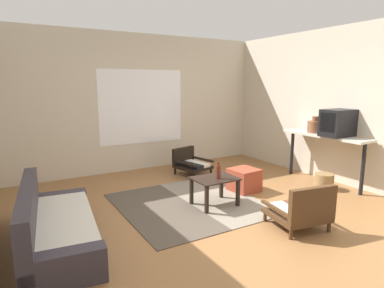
# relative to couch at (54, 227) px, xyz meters

# --- Properties ---
(ground_plane) EXTENTS (7.80, 7.80, 0.00)m
(ground_plane) POSITION_rel_couch_xyz_m (2.07, -0.43, -0.21)
(ground_plane) COLOR olive
(far_wall_with_window) EXTENTS (5.60, 0.13, 2.70)m
(far_wall_with_window) POSITION_rel_couch_xyz_m (2.07, 2.63, 1.14)
(far_wall_with_window) COLOR beige
(far_wall_with_window) RESTS_ON ground
(side_wall_right) EXTENTS (0.12, 6.60, 2.70)m
(side_wall_right) POSITION_rel_couch_xyz_m (4.73, -0.13, 1.14)
(side_wall_right) COLOR beige
(side_wall_right) RESTS_ON ground
(area_rug) EXTENTS (1.96, 2.03, 0.01)m
(area_rug) POSITION_rel_couch_xyz_m (1.88, 0.33, -0.21)
(area_rug) COLOR #4C4238
(area_rug) RESTS_ON ground
(couch) EXTENTS (0.93, 1.91, 0.68)m
(couch) POSITION_rel_couch_xyz_m (0.00, 0.00, 0.00)
(couch) COLOR #38333D
(couch) RESTS_ON ground
(coffee_table) EXTENTS (0.61, 0.48, 0.41)m
(coffee_table) POSITION_rel_couch_xyz_m (2.16, 0.10, 0.12)
(coffee_table) COLOR black
(coffee_table) RESTS_ON ground
(armchair_by_window) EXTENTS (0.67, 0.72, 0.50)m
(armchair_by_window) POSITION_rel_couch_xyz_m (2.69, 1.70, 0.01)
(armchair_by_window) COLOR black
(armchair_by_window) RESTS_ON ground
(armchair_striped_foreground) EXTENTS (0.73, 0.71, 0.58)m
(armchair_striped_foreground) POSITION_rel_couch_xyz_m (2.62, -1.08, 0.03)
(armchair_striped_foreground) COLOR #472D19
(armchair_striped_foreground) RESTS_ON ground
(ottoman_orange) EXTENTS (0.46, 0.46, 0.37)m
(ottoman_orange) POSITION_rel_couch_xyz_m (2.94, 0.38, -0.03)
(ottoman_orange) COLOR #993D28
(ottoman_orange) RESTS_ON ground
(console_shelf) EXTENTS (0.42, 1.56, 0.87)m
(console_shelf) POSITION_rel_couch_xyz_m (4.41, 0.01, 0.56)
(console_shelf) COLOR beige
(console_shelf) RESTS_ON ground
(crt_television) EXTENTS (0.54, 0.36, 0.45)m
(crt_television) POSITION_rel_couch_xyz_m (4.41, -0.21, 0.88)
(crt_television) COLOR black
(crt_television) RESTS_ON console_shelf
(clay_vase) EXTENTS (0.26, 0.26, 0.29)m
(clay_vase) POSITION_rel_couch_xyz_m (4.41, 0.25, 0.77)
(clay_vase) COLOR brown
(clay_vase) RESTS_ON console_shelf
(glass_bottle) EXTENTS (0.07, 0.07, 0.25)m
(glass_bottle) POSITION_rel_couch_xyz_m (2.18, 0.04, 0.30)
(glass_bottle) COLOR #5B2319
(glass_bottle) RESTS_ON coffee_table
(wicker_basket) EXTENTS (0.31, 0.31, 0.26)m
(wicker_basket) POSITION_rel_couch_xyz_m (4.16, -0.21, -0.08)
(wicker_basket) COLOR olive
(wicker_basket) RESTS_ON ground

